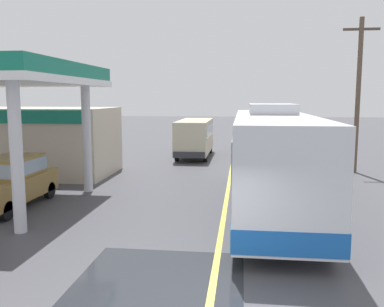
{
  "coord_description": "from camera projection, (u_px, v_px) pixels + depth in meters",
  "views": [
    {
      "loc": [
        0.56,
        -6.93,
        3.9
      ],
      "look_at": [
        -1.5,
        10.0,
        1.6
      ],
      "focal_mm": 38.71,
      "sensor_mm": 36.0,
      "label": 1
    }
  ],
  "objects": [
    {
      "name": "car_at_pump",
      "position": [
        10.0,
        179.0,
        14.75
      ],
      "size": [
        1.7,
        4.2,
        1.82
      ],
      "color": "olive",
      "rests_on": "ground"
    },
    {
      "name": "ground",
      "position": [
        233.0,
        158.0,
        27.09
      ],
      "size": [
        120.0,
        120.0,
        0.0
      ],
      "primitive_type": "plane",
      "color": "#424247"
    },
    {
      "name": "lane_divider_stripe",
      "position": [
        231.0,
        171.0,
        22.17
      ],
      "size": [
        0.16,
        50.0,
        0.01
      ],
      "primitive_type": "cube",
      "color": "#D8CC4C",
      "rests_on": "ground"
    },
    {
      "name": "coach_bus_main",
      "position": [
        273.0,
        162.0,
        14.16
      ],
      "size": [
        2.6,
        11.04,
        3.69
      ],
      "color": "silver",
      "rests_on": "ground"
    },
    {
      "name": "utility_pole_roadside",
      "position": [
        358.0,
        93.0,
        21.32
      ],
      "size": [
        1.8,
        0.24,
        7.94
      ],
      "color": "brown",
      "rests_on": "ground"
    },
    {
      "name": "minibus_opposing_lane",
      "position": [
        195.0,
        135.0,
        27.33
      ],
      "size": [
        2.04,
        6.13,
        2.44
      ],
      "color": "#BFB799",
      "rests_on": "ground"
    },
    {
      "name": "wet_puddle_patch",
      "position": [
        159.0,
        282.0,
        8.8
      ],
      "size": [
        3.59,
        3.71,
        0.01
      ],
      "primitive_type": "cube",
      "color": "#26282D",
      "rests_on": "ground"
    },
    {
      "name": "car_trailing_behind_bus",
      "position": [
        269.0,
        138.0,
        29.55
      ],
      "size": [
        1.7,
        4.2,
        1.82
      ],
      "color": "maroon",
      "rests_on": "ground"
    },
    {
      "name": "gas_station_roadside",
      "position": [
        21.0,
        126.0,
        18.98
      ],
      "size": [
        9.1,
        11.95,
        5.1
      ],
      "color": "#147259",
      "rests_on": "ground"
    }
  ]
}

